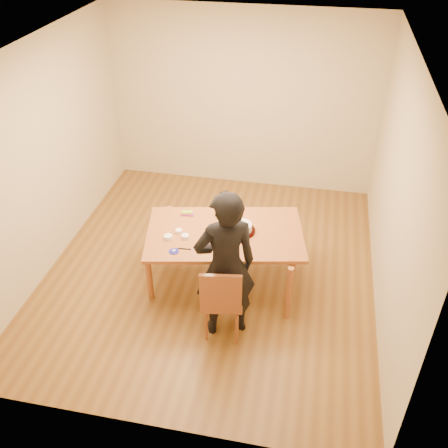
% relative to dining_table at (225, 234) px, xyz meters
% --- Properties ---
extents(room_shell, '(4.00, 4.50, 2.70)m').
position_rel_dining_table_xyz_m(room_shell, '(-0.22, 0.55, 0.62)').
color(room_shell, brown).
rests_on(room_shell, ground).
extents(dining_table, '(1.94, 1.38, 0.04)m').
position_rel_dining_table_xyz_m(dining_table, '(0.00, 0.00, 0.00)').
color(dining_table, brown).
rests_on(dining_table, floor).
extents(dining_chair, '(0.43, 0.43, 0.04)m').
position_rel_dining_table_xyz_m(dining_chair, '(0.15, -0.78, -0.28)').
color(dining_chair, brown).
rests_on(dining_chair, floor).
extents(cake_plate, '(0.31, 0.31, 0.02)m').
position_rel_dining_table_xyz_m(cake_plate, '(0.19, 0.05, 0.03)').
color(cake_plate, '#B6150C').
rests_on(cake_plate, dining_table).
extents(cake, '(0.23, 0.23, 0.07)m').
position_rel_dining_table_xyz_m(cake, '(0.19, 0.05, 0.08)').
color(cake, white).
rests_on(cake, cake_plate).
extents(frosting_dome, '(0.23, 0.23, 0.03)m').
position_rel_dining_table_xyz_m(frosting_dome, '(0.19, 0.05, 0.13)').
color(frosting_dome, white).
rests_on(frosting_dome, cake).
extents(frosting_tub, '(0.09, 0.09, 0.08)m').
position_rel_dining_table_xyz_m(frosting_tub, '(-0.13, -0.29, 0.06)').
color(frosting_tub, white).
rests_on(frosting_tub, dining_table).
extents(frosting_lid, '(0.11, 0.11, 0.01)m').
position_rel_dining_table_xyz_m(frosting_lid, '(-0.47, -0.46, 0.03)').
color(frosting_lid, '#171695').
rests_on(frosting_lid, dining_table).
extents(frosting_dollop, '(0.04, 0.04, 0.02)m').
position_rel_dining_table_xyz_m(frosting_dollop, '(-0.47, -0.46, 0.04)').
color(frosting_dollop, white).
rests_on(frosting_dollop, frosting_lid).
extents(ramekin_green, '(0.09, 0.09, 0.04)m').
position_rel_dining_table_xyz_m(ramekin_green, '(-0.41, -0.20, 0.04)').
color(ramekin_green, white).
rests_on(ramekin_green, dining_table).
extents(ramekin_yellow, '(0.08, 0.08, 0.04)m').
position_rel_dining_table_xyz_m(ramekin_yellow, '(-0.51, -0.11, 0.04)').
color(ramekin_yellow, white).
rests_on(ramekin_yellow, dining_table).
extents(ramekin_multi, '(0.09, 0.09, 0.04)m').
position_rel_dining_table_xyz_m(ramekin_multi, '(-0.60, -0.25, 0.04)').
color(ramekin_multi, white).
rests_on(ramekin_multi, dining_table).
extents(candy_box_pink, '(0.15, 0.09, 0.02)m').
position_rel_dining_table_xyz_m(candy_box_pink, '(-0.51, 0.26, 0.03)').
color(candy_box_pink, '#E63697').
rests_on(candy_box_pink, dining_table).
extents(candy_box_green, '(0.14, 0.09, 0.02)m').
position_rel_dining_table_xyz_m(candy_box_green, '(-0.51, 0.26, 0.05)').
color(candy_box_green, '#4CB621').
rests_on(candy_box_green, candy_box_pink).
extents(spatula, '(0.15, 0.02, 0.01)m').
position_rel_dining_table_xyz_m(spatula, '(-0.37, -0.39, 0.03)').
color(spatula, black).
rests_on(spatula, dining_table).
extents(person, '(0.75, 0.64, 1.74)m').
position_rel_dining_table_xyz_m(person, '(0.15, -0.73, 0.14)').
color(person, black).
rests_on(person, floor).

